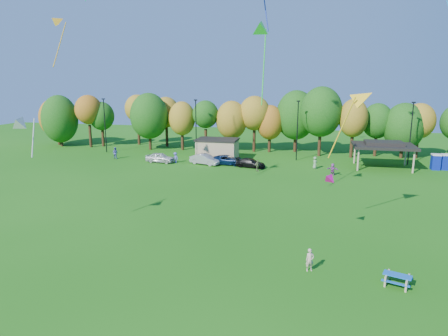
% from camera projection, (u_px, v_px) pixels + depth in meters
% --- Properties ---
extents(ground, '(160.00, 160.00, 0.00)m').
position_uv_depth(ground, '(232.00, 287.00, 23.77)').
color(ground, '#19600F').
rests_on(ground, ground).
extents(tree_line, '(93.57, 10.55, 11.15)m').
position_uv_depth(tree_line, '(280.00, 118.00, 66.08)').
color(tree_line, black).
rests_on(tree_line, ground).
extents(lamp_posts, '(64.50, 0.25, 9.09)m').
position_uv_depth(lamp_posts, '(297.00, 128.00, 60.40)').
color(lamp_posts, black).
rests_on(lamp_posts, ground).
extents(utility_building, '(6.30, 4.30, 3.25)m').
position_uv_depth(utility_building, '(217.00, 149.00, 61.75)').
color(utility_building, tan).
rests_on(utility_building, ground).
extents(pavilion, '(8.20, 6.20, 3.77)m').
position_uv_depth(pavilion, '(384.00, 145.00, 55.35)').
color(pavilion, tan).
rests_on(pavilion, ground).
extents(porta_potties, '(3.75, 1.78, 2.18)m').
position_uv_depth(porta_potties, '(445.00, 162.00, 54.77)').
color(porta_potties, '#0B1E96').
rests_on(porta_potties, ground).
extents(picnic_table, '(1.94, 1.77, 0.69)m').
position_uv_depth(picnic_table, '(397.00, 279.00, 23.92)').
color(picnic_table, tan).
rests_on(picnic_table, ground).
extents(kite_flyer, '(0.64, 0.54, 1.51)m').
position_uv_depth(kite_flyer, '(310.00, 260.00, 25.67)').
color(kite_flyer, beige).
rests_on(kite_flyer, ground).
extents(car_a, '(4.48, 2.10, 1.48)m').
position_uv_depth(car_a, '(160.00, 158.00, 59.61)').
color(car_a, silver).
rests_on(car_a, ground).
extents(car_b, '(4.86, 2.95, 1.51)m').
position_uv_depth(car_b, '(205.00, 159.00, 58.23)').
color(car_b, '#96959A').
rests_on(car_b, ground).
extents(car_c, '(5.02, 2.49, 1.37)m').
position_uv_depth(car_c, '(227.00, 160.00, 58.15)').
color(car_c, '#0C2149').
rests_on(car_c, ground).
extents(car_d, '(4.58, 2.63, 1.25)m').
position_uv_depth(car_d, '(250.00, 163.00, 56.30)').
color(car_d, black).
rests_on(car_d, ground).
extents(far_person_0, '(0.96, 0.79, 1.81)m').
position_uv_depth(far_person_0, '(115.00, 153.00, 62.49)').
color(far_person_0, '#4D53A9').
rests_on(far_person_0, ground).
extents(far_person_1, '(0.72, 0.94, 1.72)m').
position_uv_depth(far_person_1, '(315.00, 163.00, 55.33)').
color(far_person_1, '#6F9969').
rests_on(far_person_1, ground).
extents(far_person_2, '(0.89, 0.95, 1.57)m').
position_uv_depth(far_person_2, '(257.00, 166.00, 53.87)').
color(far_person_2, olive).
rests_on(far_person_2, ground).
extents(far_person_3, '(1.52, 0.74, 1.58)m').
position_uv_depth(far_person_3, '(333.00, 169.00, 51.50)').
color(far_person_3, '#943F97').
rests_on(far_person_3, ground).
extents(far_person_5, '(1.18, 0.99, 1.59)m').
position_uv_depth(far_person_5, '(175.00, 158.00, 59.34)').
color(far_person_5, '#5655BB').
rests_on(far_person_5, ground).
extents(kite_2, '(1.50, 4.33, 7.43)m').
position_uv_depth(kite_2, '(261.00, 27.00, 32.32)').
color(kite_2, green).
extents(kite_4, '(3.53, 1.95, 5.66)m').
position_uv_depth(kite_4, '(363.00, 99.00, 29.58)').
color(kite_4, gold).
extents(kite_5, '(2.46, 2.78, 5.35)m').
position_uv_depth(kite_5, '(59.00, 22.00, 40.90)').
color(kite_5, '#F5A719').
extents(kite_11, '(1.45, 2.29, 3.53)m').
position_uv_depth(kite_11, '(21.00, 121.00, 28.98)').
color(kite_11, '#BBBBBB').
extents(kite_12, '(1.36, 1.44, 1.18)m').
position_uv_depth(kite_12, '(328.00, 178.00, 29.57)').
color(kite_12, '#E00C8B').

